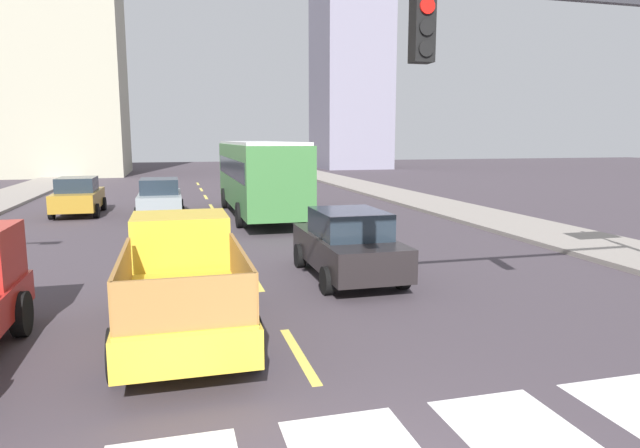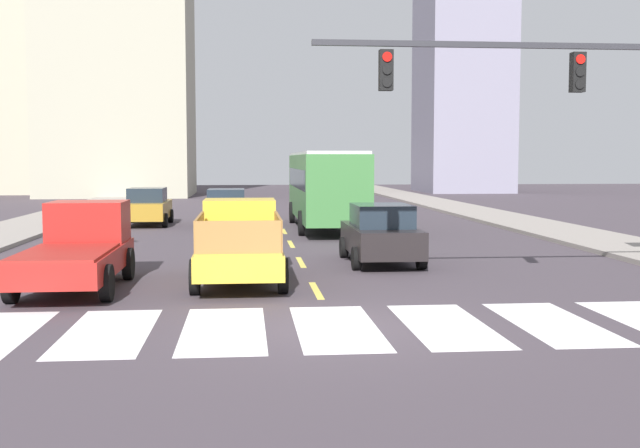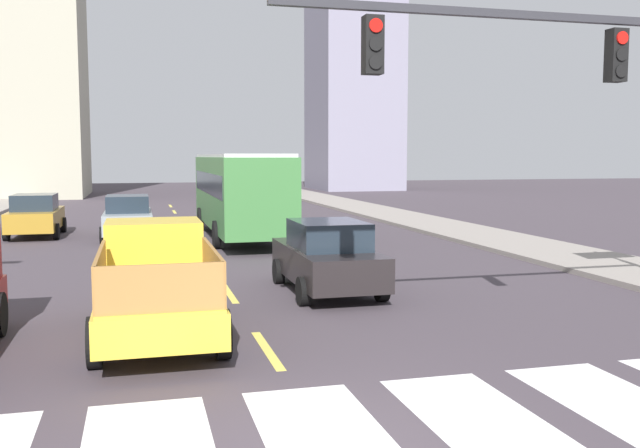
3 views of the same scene
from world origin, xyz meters
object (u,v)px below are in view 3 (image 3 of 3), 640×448
object	(u,v)px
pickup_stakebed	(156,282)
city_bus	(239,189)
sedan_near_left	(36,215)
sedan_mid	(128,217)
sedan_far	(327,257)

from	to	relation	value
pickup_stakebed	city_bus	world-z (taller)	city_bus
city_bus	sedan_near_left	world-z (taller)	city_bus
sedan_mid	sedan_far	world-z (taller)	same
pickup_stakebed	sedan_near_left	distance (m)	17.54
pickup_stakebed	sedan_mid	xyz separation A→B (m)	(-0.68, 15.20, -0.08)
sedan_mid	sedan_near_left	size ratio (longest dim) A/B	1.00
sedan_far	sedan_near_left	size ratio (longest dim) A/B	1.00
city_bus	sedan_near_left	distance (m)	8.40
pickup_stakebed	sedan_mid	world-z (taller)	pickup_stakebed
sedan_mid	sedan_near_left	bearing A→B (deg)	155.06
sedan_near_left	sedan_far	bearing A→B (deg)	-61.38
pickup_stakebed	sedan_far	world-z (taller)	pickup_stakebed
sedan_mid	sedan_far	bearing A→B (deg)	-67.50
city_bus	sedan_near_left	xyz separation A→B (m)	(-7.90, 2.66, -1.09)
city_bus	sedan_mid	size ratio (longest dim) A/B	2.45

